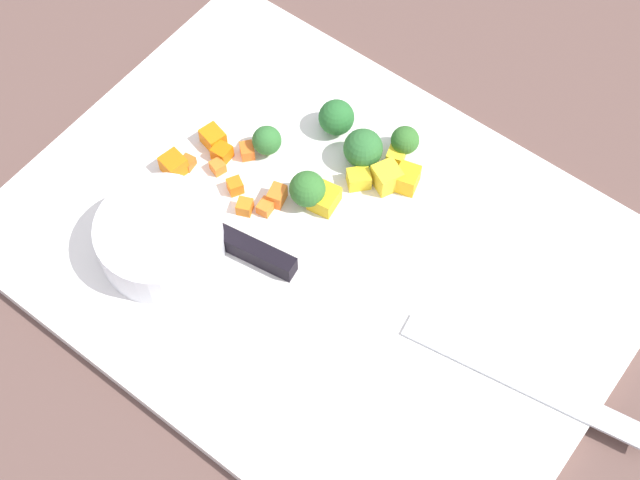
{
  "coord_description": "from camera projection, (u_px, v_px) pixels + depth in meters",
  "views": [
    {
      "loc": [
        0.22,
        -0.29,
        0.65
      ],
      "look_at": [
        0.0,
        0.0,
        0.02
      ],
      "focal_mm": 51.61,
      "sensor_mm": 36.0,
      "label": 1
    }
  ],
  "objects": [
    {
      "name": "pepper_dice_1",
      "position": [
        359.0,
        179.0,
        0.76
      ],
      "size": [
        0.02,
        0.02,
        0.02
      ],
      "primitive_type": "cube",
      "rotation": [
        0.0,
        0.0,
        2.41
      ],
      "color": "yellow",
      "rests_on": "cutting_board"
    },
    {
      "name": "carrot_dice_6",
      "position": [
        245.0,
        207.0,
        0.75
      ],
      "size": [
        0.02,
        0.02,
        0.01
      ],
      "primitive_type": "cube",
      "rotation": [
        0.0,
        0.0,
        0.4
      ],
      "color": "orange",
      "rests_on": "cutting_board"
    },
    {
      "name": "pepper_dice_4",
      "position": [
        407.0,
        179.0,
        0.76
      ],
      "size": [
        0.02,
        0.02,
        0.02
      ],
      "primitive_type": "cube",
      "rotation": [
        0.0,
        0.0,
        0.27
      ],
      "color": "yellow",
      "rests_on": "cutting_board"
    },
    {
      "name": "ground_plane",
      "position": [
        320.0,
        253.0,
        0.75
      ],
      "size": [
        4.0,
        4.0,
        0.0
      ],
      "primitive_type": "plane",
      "color": "brown"
    },
    {
      "name": "carrot_dice_5",
      "position": [
        232.0,
        190.0,
        0.76
      ],
      "size": [
        0.02,
        0.02,
        0.01
      ],
      "primitive_type": "cube",
      "rotation": [
        0.0,
        0.0,
        1.06
      ],
      "color": "orange",
      "rests_on": "cutting_board"
    },
    {
      "name": "broccoli_floret_0",
      "position": [
        267.0,
        141.0,
        0.77
      ],
      "size": [
        0.02,
        0.02,
        0.03
      ],
      "color": "#86B065",
      "rests_on": "cutting_board"
    },
    {
      "name": "broccoli_floret_1",
      "position": [
        363.0,
        149.0,
        0.76
      ],
      "size": [
        0.03,
        0.03,
        0.04
      ],
      "color": "#95BD5E",
      "rests_on": "cutting_board"
    },
    {
      "name": "broccoli_floret_4",
      "position": [
        307.0,
        189.0,
        0.74
      ],
      "size": [
        0.03,
        0.03,
        0.03
      ],
      "color": "#93AE54",
      "rests_on": "cutting_board"
    },
    {
      "name": "chef_knife",
      "position": [
        354.0,
        301.0,
        0.71
      ],
      "size": [
        0.35,
        0.07,
        0.02
      ],
      "rotation": [
        0.0,
        0.0,
        0.16
      ],
      "color": "silver",
      "rests_on": "cutting_board"
    },
    {
      "name": "carrot_dice_8",
      "position": [
        188.0,
        163.0,
        0.77
      ],
      "size": [
        0.01,
        0.01,
        0.01
      ],
      "primitive_type": "cube",
      "rotation": [
        0.0,
        0.0,
        0.14
      ],
      "color": "orange",
      "rests_on": "cutting_board"
    },
    {
      "name": "carrot_dice_3",
      "position": [
        263.0,
        209.0,
        0.75
      ],
      "size": [
        0.01,
        0.01,
        0.01
      ],
      "primitive_type": "cube",
      "rotation": [
        0.0,
        0.0,
        1.69
      ],
      "color": "orange",
      "rests_on": "cutting_board"
    },
    {
      "name": "pepper_dice_0",
      "position": [
        394.0,
        155.0,
        0.77
      ],
      "size": [
        0.02,
        0.02,
        0.01
      ],
      "primitive_type": "cube",
      "rotation": [
        0.0,
        0.0,
        1.88
      ],
      "color": "yellow",
      "rests_on": "cutting_board"
    },
    {
      "name": "carrot_dice_2",
      "position": [
        218.0,
        167.0,
        0.77
      ],
      "size": [
        0.01,
        0.01,
        0.01
      ],
      "primitive_type": "cube",
      "rotation": [
        0.0,
        0.0,
        2.85
      ],
      "color": "orange",
      "rests_on": "cutting_board"
    },
    {
      "name": "carrot_dice_1",
      "position": [
        213.0,
        138.0,
        0.78
      ],
      "size": [
        0.02,
        0.02,
        0.02
      ],
      "primitive_type": "cube",
      "rotation": [
        0.0,
        0.0,
        1.33
      ],
      "color": "orange",
      "rests_on": "cutting_board"
    },
    {
      "name": "carrot_dice_4",
      "position": [
        174.0,
        165.0,
        0.77
      ],
      "size": [
        0.02,
        0.02,
        0.02
      ],
      "primitive_type": "cube",
      "rotation": [
        0.0,
        0.0,
        1.38
      ],
      "color": "orange",
      "rests_on": "cutting_board"
    },
    {
      "name": "pepper_dice_2",
      "position": [
        324.0,
        199.0,
        0.75
      ],
      "size": [
        0.02,
        0.03,
        0.02
      ],
      "primitive_type": "cube",
      "rotation": [
        0.0,
        0.0,
        1.72
      ],
      "color": "yellow",
      "rests_on": "cutting_board"
    },
    {
      "name": "broccoli_floret_3",
      "position": [
        336.0,
        118.0,
        0.78
      ],
      "size": [
        0.03,
        0.03,
        0.03
      ],
      "color": "#92B258",
      "rests_on": "cutting_board"
    },
    {
      "name": "cutting_board",
      "position": [
        320.0,
        250.0,
        0.74
      ],
      "size": [
        0.49,
        0.37,
        0.01
      ],
      "primitive_type": "cube",
      "color": "white",
      "rests_on": "ground_plane"
    },
    {
      "name": "prep_bowl",
      "position": [
        160.0,
        238.0,
        0.72
      ],
      "size": [
        0.1,
        0.1,
        0.04
      ],
      "primitive_type": "cylinder",
      "color": "white",
      "rests_on": "cutting_board"
    },
    {
      "name": "carrot_dice_7",
      "position": [
        222.0,
        153.0,
        0.78
      ],
      "size": [
        0.02,
        0.02,
        0.01
      ],
      "primitive_type": "cube",
      "rotation": [
        0.0,
        0.0,
        0.06
      ],
      "color": "orange",
      "rests_on": "cutting_board"
    },
    {
      "name": "broccoli_floret_2",
      "position": [
        401.0,
        138.0,
        0.77
      ],
      "size": [
        0.02,
        0.02,
        0.03
      ],
      "color": "#87B261",
      "rests_on": "cutting_board"
    },
    {
      "name": "carrot_dice_9",
      "position": [
        247.0,
        151.0,
        0.78
      ],
      "size": [
        0.02,
        0.02,
        0.01
      ],
      "primitive_type": "cube",
      "rotation": [
        0.0,
        0.0,
        2.45
      ],
      "color": "orange",
      "rests_on": "cutting_board"
    },
    {
      "name": "pepper_dice_3",
      "position": [
        387.0,
        177.0,
        0.76
      ],
      "size": [
        0.03,
        0.03,
        0.02
      ],
      "primitive_type": "cube",
      "rotation": [
        0.0,
        0.0,
        2.7
      ],
      "color": "yellow",
      "rests_on": "cutting_board"
    },
    {
      "name": "carrot_dice_0",
      "position": [
        277.0,
        196.0,
        0.75
      ],
      "size": [
        0.02,
        0.02,
        0.01
      ],
      "primitive_type": "cube",
      "rotation": [
        0.0,
        0.0,
        0.27
      ],
      "color": "orange",
      "rests_on": "cutting_board"
    }
  ]
}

